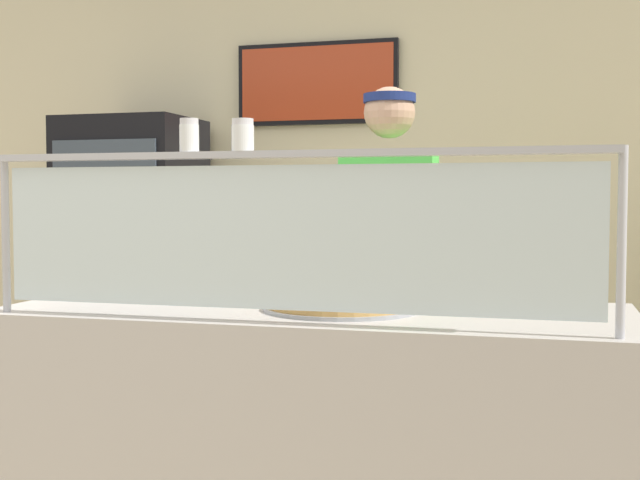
% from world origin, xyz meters
% --- Properties ---
extents(shop_rear_unit, '(6.41, 0.13, 2.70)m').
position_xyz_m(shop_rear_unit, '(1.00, 2.53, 1.36)').
color(shop_rear_unit, beige).
rests_on(shop_rear_unit, ground).
extents(serving_counter, '(2.01, 0.80, 0.95)m').
position_xyz_m(serving_counter, '(1.01, 0.40, 0.47)').
color(serving_counter, '#BCB7B2').
rests_on(serving_counter, ground).
extents(sneeze_guard, '(1.84, 0.06, 0.49)m').
position_xyz_m(sneeze_guard, '(1.01, 0.06, 1.26)').
color(sneeze_guard, '#B2B5BC').
rests_on(sneeze_guard, serving_counter).
extents(pizza_tray, '(0.50, 0.50, 0.04)m').
position_xyz_m(pizza_tray, '(1.10, 0.38, 0.97)').
color(pizza_tray, '#9EA0A8').
rests_on(pizza_tray, serving_counter).
extents(pizza_server, '(0.14, 0.29, 0.01)m').
position_xyz_m(pizza_server, '(1.10, 0.36, 0.99)').
color(pizza_server, '#ADAFB7').
rests_on(pizza_server, pizza_tray).
extents(parmesan_shaker, '(0.06, 0.06, 0.10)m').
position_xyz_m(parmesan_shaker, '(0.73, 0.06, 1.48)').
color(parmesan_shaker, white).
rests_on(parmesan_shaker, sneeze_guard).
extents(pepper_flake_shaker, '(0.06, 0.06, 0.09)m').
position_xyz_m(pepper_flake_shaker, '(0.89, 0.06, 1.48)').
color(pepper_flake_shaker, white).
rests_on(pepper_flake_shaker, sneeze_guard).
extents(worker_figure, '(0.41, 0.50, 1.76)m').
position_xyz_m(worker_figure, '(1.11, 1.16, 1.01)').
color(worker_figure, '#23232D').
rests_on(worker_figure, ground).
extents(drink_fridge, '(0.72, 0.62, 1.76)m').
position_xyz_m(drink_fridge, '(-0.57, 2.09, 0.88)').
color(drink_fridge, black).
rests_on(drink_fridge, ground).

